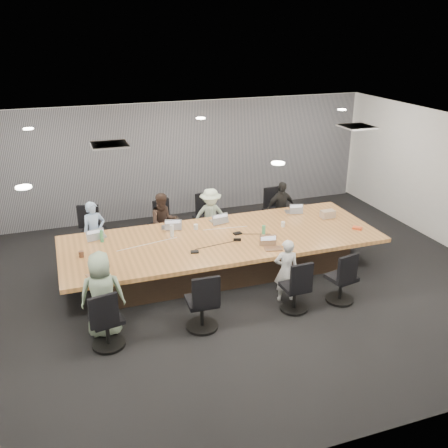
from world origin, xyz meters
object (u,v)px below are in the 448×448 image
object	(u,v)px
person_4	(102,294)
bottle_green_left	(102,236)
laptop_6	(273,249)
stapler	(237,240)
laptop_4	(98,275)
chair_6	(295,291)
chair_2	(206,221)
person_1	(164,223)
chair_7	(341,282)
person_3	(281,209)
conference_table	(222,253)
chair_0	(94,235)
person_6	(286,270)
snack_packet	(357,228)
laptop_2	(219,221)
bottle_clear	(172,231)
chair_3	(274,214)
bottle_green_right	(264,231)
chair_1	(161,229)
laptop_3	(292,212)
person_0	(94,232)
laptop_1	(170,227)
canvas_bag	(328,214)
chair_4	(107,324)
mug_brown	(81,254)

from	to	relation	value
person_4	bottle_green_left	distance (m)	1.91
laptop_6	stapler	xyz separation A→B (m)	(-0.48, 0.55, 0.02)
laptop_4	chair_6	bearing A→B (deg)	-30.35
chair_2	person_4	bearing A→B (deg)	39.28
person_1	bottle_green_left	distance (m)	1.59
chair_7	person_3	size ratio (longest dim) A/B	0.61
conference_table	chair_0	world-z (taller)	chair_0
conference_table	person_6	bearing A→B (deg)	-62.83
chair_2	snack_packet	distance (m)	3.31
laptop_2	bottle_clear	xyz separation A→B (m)	(-1.09, -0.46, 0.11)
person_1	chair_3	bearing A→B (deg)	7.40
chair_6	bottle_green_right	size ratio (longest dim) A/B	3.06
laptop_2	chair_7	bearing A→B (deg)	110.29
bottle_green_left	chair_6	bearing A→B (deg)	-37.97
person_6	bottle_clear	size ratio (longest dim) A/B	4.84
chair_7	person_6	xyz separation A→B (m)	(-0.89, 0.35, 0.19)
chair_2	chair_1	bearing A→B (deg)	-10.31
chair_1	person_1	world-z (taller)	person_1
laptop_2	chair_1	bearing A→B (deg)	-49.79
laptop_4	person_3	bearing A→B (deg)	12.69
bottle_green_right	person_6	bearing A→B (deg)	-92.45
laptop_3	stapler	size ratio (longest dim) A/B	2.06
chair_3	chair_6	xyz separation A→B (m)	(-1.17, -3.40, 0.00)
laptop_2	stapler	bearing A→B (deg)	81.85
laptop_4	chair_3	bearing A→B (deg)	16.32
person_0	chair_2	bearing A→B (deg)	-4.56
person_1	laptop_1	size ratio (longest dim) A/B	3.86
laptop_2	bottle_green_left	xyz separation A→B (m)	(-2.38, -0.26, 0.11)
person_1	person_6	xyz separation A→B (m)	(1.52, -2.70, -0.06)
laptop_3	laptop_4	bearing A→B (deg)	30.88
chair_6	canvas_bag	xyz separation A→B (m)	(1.72, 1.96, 0.45)
chair_0	laptop_1	distance (m)	1.72
chair_1	chair_6	world-z (taller)	chair_6
chair_2	laptop_3	size ratio (longest dim) A/B	2.77
chair_4	canvas_bag	xyz separation A→B (m)	(4.81, 1.96, 0.43)
chair_6	laptop_2	size ratio (longest dim) A/B	2.09
person_4	canvas_bag	distance (m)	5.08
laptop_3	laptop_2	bearing A→B (deg)	10.29
chair_6	person_6	distance (m)	0.41
chair_4	chair_0	bearing A→B (deg)	77.37
laptop_2	bottle_clear	size ratio (longest dim) A/B	1.47
laptop_2	bottle_green_right	bearing A→B (deg)	108.41
chair_6	mug_brown	bearing A→B (deg)	150.43
laptop_3	stapler	xyz separation A→B (m)	(-1.65, -1.05, 0.02)
laptop_1	laptop_6	size ratio (longest dim) A/B	1.07
chair_4	person_0	size ratio (longest dim) A/B	0.62
laptop_1	person_3	distance (m)	2.75
stapler	chair_6	bearing A→B (deg)	-50.82
bottle_green_right	stapler	xyz separation A→B (m)	(-0.53, 0.00, -0.09)
chair_0	canvas_bag	bearing A→B (deg)	177.51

